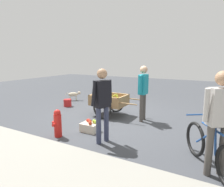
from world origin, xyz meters
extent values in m
plane|color=#3D3F44|center=(0.00, 0.00, 0.00)|extent=(24.00, 24.00, 0.00)
cube|color=gray|center=(0.00, 3.61, 0.06)|extent=(12.00, 2.40, 0.12)
cube|color=#937047|center=(0.25, -0.13, 0.40)|extent=(1.10, 0.80, 0.10)
cube|color=#937047|center=(0.77, -0.13, 0.57)|extent=(0.06, 0.80, 0.24)
cube|color=#937047|center=(-0.27, -0.13, 0.57)|extent=(0.06, 0.80, 0.24)
cube|color=#937047|center=(0.25, 0.24, 0.57)|extent=(1.10, 0.06, 0.24)
cube|color=#937047|center=(0.25, -0.50, 0.57)|extent=(1.10, 0.06, 0.24)
torus|color=black|center=(0.25, 0.31, 0.32)|extent=(0.64, 0.06, 0.64)
torus|color=black|center=(0.25, -0.57, 0.32)|extent=(0.64, 0.06, 0.64)
cylinder|color=#9E9EA8|center=(0.25, -0.13, 0.32)|extent=(0.04, 0.88, 0.04)
cylinder|color=#937047|center=(-0.57, 0.21, 0.55)|extent=(0.55, 0.04, 0.04)
cylinder|color=#937047|center=(-0.57, -0.47, 0.55)|extent=(0.55, 0.04, 0.04)
cylinder|color=#9E9EA8|center=(0.72, -0.13, 0.18)|extent=(0.04, 0.04, 0.35)
ellipsoid|color=gold|center=(0.09, -0.32, 0.62)|extent=(0.18, 0.10, 0.13)
ellipsoid|color=gold|center=(0.10, -0.32, 0.63)|extent=(0.19, 0.10, 0.11)
ellipsoid|color=gold|center=(0.11, -0.31, 0.64)|extent=(0.18, 0.06, 0.05)
ellipsoid|color=gold|center=(0.12, -0.31, 0.65)|extent=(0.19, 0.11, 0.11)
ellipsoid|color=gold|center=(0.13, -0.30, 0.66)|extent=(0.18, 0.10, 0.13)
ellipsoid|color=gold|center=(0.21, 0.00, 0.52)|extent=(0.18, 0.10, 0.14)
ellipsoid|color=gold|center=(0.23, 0.00, 0.53)|extent=(0.19, 0.09, 0.09)
ellipsoid|color=gold|center=(0.24, 0.01, 0.54)|extent=(0.19, 0.06, 0.09)
ellipsoid|color=gold|center=(0.25, 0.02, 0.55)|extent=(0.18, 0.10, 0.14)
ellipsoid|color=gold|center=(0.58, -0.38, 0.60)|extent=(0.17, 0.09, 0.15)
ellipsoid|color=gold|center=(0.59, -0.37, 0.61)|extent=(0.19, 0.07, 0.07)
ellipsoid|color=gold|center=(0.61, -0.36, 0.62)|extent=(0.18, 0.05, 0.07)
ellipsoid|color=gold|center=(0.62, -0.36, 0.63)|extent=(0.17, 0.07, 0.15)
ellipsoid|color=gold|center=(0.29, -0.42, 0.49)|extent=(0.18, 0.11, 0.14)
ellipsoid|color=gold|center=(0.31, -0.41, 0.50)|extent=(0.19, 0.06, 0.08)
ellipsoid|color=gold|center=(0.32, -0.40, 0.51)|extent=(0.19, 0.10, 0.09)
ellipsoid|color=gold|center=(0.34, -0.40, 0.52)|extent=(0.17, 0.08, 0.15)
ellipsoid|color=gold|center=(0.53, 0.14, 0.63)|extent=(0.17, 0.06, 0.15)
ellipsoid|color=gold|center=(0.55, 0.15, 0.64)|extent=(0.19, 0.11, 0.08)
ellipsoid|color=gold|center=(0.56, 0.16, 0.65)|extent=(0.19, 0.07, 0.08)
ellipsoid|color=gold|center=(0.58, 0.16, 0.66)|extent=(0.18, 0.08, 0.13)
ellipsoid|color=gold|center=(0.65, 0.14, 0.54)|extent=(0.18, 0.10, 0.13)
ellipsoid|color=gold|center=(0.66, 0.14, 0.55)|extent=(0.19, 0.07, 0.09)
ellipsoid|color=gold|center=(0.68, 0.15, 0.56)|extent=(0.19, 0.08, 0.08)
ellipsoid|color=gold|center=(0.70, 0.15, 0.57)|extent=(0.17, 0.06, 0.15)
ellipsoid|color=gold|center=(-0.09, -0.15, 0.56)|extent=(0.18, 0.10, 0.13)
ellipsoid|color=gold|center=(-0.07, -0.14, 0.57)|extent=(0.19, 0.08, 0.05)
ellipsoid|color=gold|center=(-0.05, -0.14, 0.58)|extent=(0.18, 0.08, 0.13)
ellipsoid|color=gold|center=(0.08, 0.02, 0.57)|extent=(0.18, 0.08, 0.14)
ellipsoid|color=gold|center=(0.09, 0.02, 0.58)|extent=(0.19, 0.10, 0.09)
ellipsoid|color=gold|center=(0.11, 0.03, 0.59)|extent=(0.19, 0.09, 0.09)
ellipsoid|color=gold|center=(0.12, 0.04, 0.60)|extent=(0.18, 0.10, 0.13)
ellipsoid|color=gold|center=(-0.13, -0.07, 0.58)|extent=(0.17, 0.08, 0.15)
ellipsoid|color=gold|center=(-0.12, -0.06, 0.59)|extent=(0.19, 0.08, 0.08)
ellipsoid|color=gold|center=(-0.10, -0.06, 0.60)|extent=(0.19, 0.07, 0.08)
ellipsoid|color=gold|center=(-0.09, -0.05, 0.61)|extent=(0.18, 0.07, 0.14)
ellipsoid|color=gold|center=(0.11, -0.02, 0.56)|extent=(0.18, 0.09, 0.15)
ellipsoid|color=gold|center=(0.13, -0.02, 0.57)|extent=(0.19, 0.08, 0.08)
ellipsoid|color=gold|center=(0.14, -0.01, 0.58)|extent=(0.19, 0.10, 0.08)
ellipsoid|color=gold|center=(0.15, 0.00, 0.59)|extent=(0.18, 0.10, 0.13)
ellipsoid|color=gold|center=(0.04, -0.03, 0.51)|extent=(0.17, 0.05, 0.14)
ellipsoid|color=gold|center=(0.05, -0.03, 0.52)|extent=(0.19, 0.09, 0.08)
ellipsoid|color=gold|center=(0.07, -0.02, 0.53)|extent=(0.19, 0.07, 0.09)
ellipsoid|color=gold|center=(0.08, -0.01, 0.54)|extent=(0.18, 0.07, 0.13)
ellipsoid|color=gold|center=(0.51, -0.14, 0.60)|extent=(0.18, 0.06, 0.15)
ellipsoid|color=gold|center=(0.52, -0.13, 0.61)|extent=(0.19, 0.10, 0.09)
ellipsoid|color=gold|center=(0.54, -0.13, 0.62)|extent=(0.19, 0.05, 0.08)
ellipsoid|color=gold|center=(0.55, -0.12, 0.63)|extent=(0.18, 0.09, 0.14)
cylinder|color=#4C4742|center=(-0.90, -0.02, 0.41)|extent=(0.11, 0.11, 0.81)
cylinder|color=#4C4742|center=(-0.90, -0.24, 0.41)|extent=(0.11, 0.11, 0.81)
cube|color=teal|center=(-0.90, -0.13, 1.10)|extent=(0.20, 0.34, 0.57)
sphere|color=tan|center=(-0.90, -0.13, 1.52)|extent=(0.22, 0.22, 0.22)
cylinder|color=teal|center=(-0.90, 0.09, 1.13)|extent=(0.08, 0.15, 0.52)
cylinder|color=teal|center=(-0.90, -0.35, 1.13)|extent=(0.08, 0.15, 0.52)
torus|color=black|center=(-2.51, 1.39, 0.33)|extent=(0.41, 0.59, 0.66)
cylinder|color=#234C93|center=(-2.78, 1.81, 0.73)|extent=(0.36, 0.52, 0.04)
cylinder|color=#234C93|center=(-2.85, 1.91, 0.56)|extent=(0.09, 0.11, 0.45)
cylinder|color=#234C93|center=(-2.68, 1.66, 0.51)|extent=(0.32, 0.47, 0.43)
ellipsoid|color=black|center=(-2.86, 1.93, 0.82)|extent=(0.20, 0.08, 0.06)
cylinder|color=#234C93|center=(-2.54, 1.43, 0.83)|extent=(0.40, 0.27, 0.03)
cylinder|color=#4C4742|center=(-2.77, 1.99, 0.42)|extent=(0.11, 0.11, 0.83)
cylinder|color=#4C4742|center=(-2.95, 1.88, 0.42)|extent=(0.11, 0.11, 0.83)
cube|color=#B7B2AD|center=(-2.86, 1.94, 1.13)|extent=(0.39, 0.35, 0.59)
sphere|color=tan|center=(-2.86, 1.94, 1.57)|extent=(0.23, 0.23, 0.23)
cylinder|color=#B7B2AD|center=(-2.68, 2.05, 1.16)|extent=(0.08, 0.14, 0.54)
ellipsoid|color=beige|center=(2.75, -1.32, 0.27)|extent=(0.46, 0.40, 0.18)
sphere|color=beige|center=(2.53, -1.48, 0.33)|extent=(0.14, 0.14, 0.14)
cylinder|color=beige|center=(2.97, -1.15, 0.31)|extent=(0.10, 0.08, 0.12)
cylinder|color=beige|center=(2.67, -1.44, 0.09)|extent=(0.04, 0.04, 0.18)
cylinder|color=beige|center=(2.61, -1.35, 0.09)|extent=(0.04, 0.04, 0.18)
cylinder|color=beige|center=(2.89, -1.28, 0.09)|extent=(0.04, 0.04, 0.18)
cylinder|color=beige|center=(2.82, -1.20, 0.09)|extent=(0.04, 0.04, 0.18)
cylinder|color=red|center=(0.45, 1.99, 0.28)|extent=(0.18, 0.18, 0.55)
sphere|color=red|center=(0.45, 1.99, 0.59)|extent=(0.16, 0.16, 0.16)
cylinder|color=red|center=(0.56, 1.99, 0.33)|extent=(0.10, 0.07, 0.07)
cylinder|color=red|center=(0.45, 2.10, 0.33)|extent=(0.07, 0.10, 0.07)
cylinder|color=#B21E1E|center=(2.24, -0.38, 0.14)|extent=(0.30, 0.30, 0.28)
cube|color=beige|center=(-0.02, 1.36, 0.11)|extent=(0.44, 0.32, 0.22)
sphere|color=red|center=(0.06, 1.29, 0.26)|extent=(0.09, 0.09, 0.09)
sphere|color=#99BF33|center=(-0.11, 1.29, 0.27)|extent=(0.09, 0.09, 0.09)
sphere|color=#B23319|center=(-0.10, 1.45, 0.27)|extent=(0.09, 0.09, 0.09)
sphere|color=#99BF33|center=(-0.17, 1.31, 0.26)|extent=(0.08, 0.08, 0.08)
sphere|color=#B23319|center=(0.09, 1.29, 0.26)|extent=(0.08, 0.08, 0.08)
sphere|color=#B23319|center=(-0.03, 1.36, 0.27)|extent=(0.10, 0.10, 0.10)
cylinder|color=#333851|center=(-0.68, 1.64, 0.41)|extent=(0.11, 0.11, 0.82)
cylinder|color=#333851|center=(-0.61, 1.85, 0.41)|extent=(0.11, 0.11, 0.82)
cube|color=black|center=(-0.64, 1.74, 1.10)|extent=(0.30, 0.39, 0.58)
sphere|color=tan|center=(-0.64, 1.74, 1.53)|extent=(0.22, 0.22, 0.22)
cylinder|color=black|center=(-0.71, 1.54, 1.13)|extent=(0.08, 0.10, 0.52)
cylinder|color=black|center=(-0.57, 1.95, 1.13)|extent=(0.08, 0.18, 0.53)
camera|label=1|loc=(-2.79, 5.25, 1.87)|focal=31.27mm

